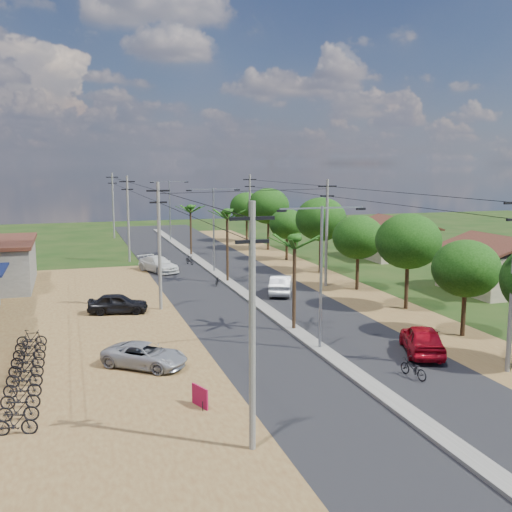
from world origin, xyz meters
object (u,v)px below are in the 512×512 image
(car_parked_silver, at_px, (145,356))
(moto_rider_east, at_px, (413,369))
(car_red_near, at_px, (422,340))
(parked_scooter_row, at_px, (25,373))
(car_silver_mid, at_px, (281,285))
(roadside_sign, at_px, (200,397))
(car_white_far, at_px, (158,265))
(car_parked_dark, at_px, (118,304))

(car_parked_silver, height_order, moto_rider_east, car_parked_silver)
(car_red_near, xyz_separation_m, parked_scooter_row, (-20.26, 1.92, -0.30))
(car_red_near, distance_m, car_silver_mid, 16.61)
(car_silver_mid, bearing_deg, roadside_sign, 85.04)
(car_silver_mid, xyz_separation_m, car_white_far, (-7.84, 12.72, -0.04))
(roadside_sign, height_order, parked_scooter_row, parked_scooter_row)
(car_white_far, height_order, car_parked_dark, car_white_far)
(car_silver_mid, height_order, parked_scooter_row, car_silver_mid)
(moto_rider_east, distance_m, roadside_sign, 10.54)
(parked_scooter_row, bearing_deg, car_white_far, 69.38)
(car_silver_mid, height_order, moto_rider_east, car_silver_mid)
(car_white_far, relative_size, car_parked_dark, 1.23)
(car_silver_mid, distance_m, car_parked_dark, 13.05)
(car_white_far, distance_m, parked_scooter_row, 29.13)
(car_red_near, relative_size, car_parked_dark, 1.16)
(car_white_far, xyz_separation_m, parked_scooter_row, (-10.26, -27.27, -0.22))
(car_red_near, bearing_deg, car_silver_mid, -60.20)
(car_red_near, xyz_separation_m, car_silver_mid, (-2.16, 16.47, -0.04))
(car_parked_dark, relative_size, parked_scooter_row, 0.33)
(car_parked_dark, height_order, moto_rider_east, car_parked_dark)
(car_red_near, distance_m, car_parked_silver, 14.78)
(car_silver_mid, bearing_deg, car_parked_dark, 34.24)
(car_parked_silver, height_order, car_parked_dark, car_parked_dark)
(car_parked_silver, bearing_deg, roadside_sign, -126.28)
(car_red_near, bearing_deg, car_white_far, -48.76)
(moto_rider_east, bearing_deg, car_parked_silver, -34.53)
(car_white_far, bearing_deg, car_parked_silver, -123.32)
(car_red_near, relative_size, roadside_sign, 4.40)
(roadside_sign, bearing_deg, parked_scooter_row, 122.12)
(moto_rider_east, xyz_separation_m, parked_scooter_row, (-17.79, 5.01, 0.04))
(car_white_far, height_order, parked_scooter_row, car_white_far)
(roadside_sign, xyz_separation_m, parked_scooter_row, (-7.26, 5.32, 0.04))
(moto_rider_east, bearing_deg, parked_scooter_row, -26.06)
(moto_rider_east, distance_m, parked_scooter_row, 18.48)
(roadside_sign, bearing_deg, car_parked_silver, 83.80)
(car_silver_mid, distance_m, parked_scooter_row, 23.22)
(car_silver_mid, xyz_separation_m, parked_scooter_row, (-18.10, -14.54, -0.26))
(car_white_far, xyz_separation_m, roadside_sign, (-3.00, -32.59, -0.26))
(car_parked_silver, height_order, roadside_sign, car_parked_silver)
(car_white_far, distance_m, car_parked_silver, 27.22)
(car_white_far, xyz_separation_m, moto_rider_east, (7.53, -32.27, -0.26))
(car_silver_mid, relative_size, roadside_sign, 4.32)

